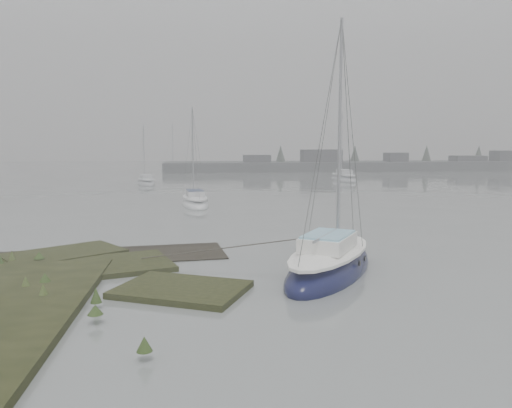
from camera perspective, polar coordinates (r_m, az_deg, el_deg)
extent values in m
plane|color=slate|center=(44.64, -7.97, 1.44)|extent=(160.00, 160.00, 0.00)
cube|color=#4C4F51|center=(80.50, 11.41, 4.21)|extent=(60.00, 8.00, 1.60)
cube|color=#424247|center=(76.02, 0.09, 4.80)|extent=(4.00, 3.00, 2.20)
cube|color=#424247|center=(77.83, 7.44, 5.09)|extent=(6.00, 3.00, 3.00)
cube|color=#424247|center=(81.60, 15.67, 4.79)|extent=(3.00, 3.00, 2.50)
cube|color=#424247|center=(86.88, 23.02, 4.45)|extent=(5.00, 3.00, 2.00)
cube|color=#424247|center=(89.99, 26.37, 4.60)|extent=(3.00, 3.00, 2.80)
cone|color=#384238|center=(78.54, 2.82, 5.44)|extent=(2.00, 2.00, 3.50)
cone|color=#384238|center=(81.39, 11.22, 5.37)|extent=(2.00, 2.00, 3.50)
cone|color=#384238|center=(85.84, 18.90, 5.21)|extent=(2.00, 2.00, 3.50)
cone|color=#384238|center=(90.09, 24.08, 5.04)|extent=(2.00, 2.00, 3.50)
ellipsoid|color=#0D1034|center=(16.52, 8.45, -7.53)|extent=(5.08, 6.42, 1.53)
ellipsoid|color=white|center=(16.38, 8.48, -5.46)|extent=(4.31, 5.52, 0.43)
cube|color=white|center=(16.05, 8.23, -4.34)|extent=(2.28, 2.54, 0.45)
cube|color=#8EC6DF|center=(16.00, 8.24, -3.46)|extent=(2.11, 2.34, 0.07)
cylinder|color=#939399|center=(16.78, 9.53, 8.24)|extent=(0.10, 0.10, 7.18)
cylinder|color=#939399|center=(15.83, 8.05, -3.57)|extent=(1.40, 2.17, 0.08)
ellipsoid|color=white|center=(34.03, -7.00, -0.09)|extent=(2.33, 5.28, 1.24)
ellipsoid|color=silver|center=(33.98, -7.01, 0.74)|extent=(1.91, 4.59, 0.35)
cube|color=silver|center=(33.73, -6.98, 1.22)|extent=(1.31, 1.88, 0.37)
cube|color=#1B264B|center=(33.71, -6.98, 1.57)|extent=(1.22, 1.72, 0.06)
cylinder|color=#939399|center=(34.44, -7.23, 6.12)|extent=(0.08, 0.08, 5.84)
cylinder|color=#939399|center=(33.56, -6.95, 1.54)|extent=(0.33, 2.04, 0.07)
ellipsoid|color=#B5B9BF|center=(52.88, -12.46, 2.28)|extent=(2.86, 5.03, 1.16)
ellipsoid|color=silver|center=(52.85, -12.48, 2.78)|extent=(2.39, 4.35, 0.33)
cube|color=silver|center=(52.63, -12.44, 3.08)|extent=(1.45, 1.86, 0.34)
cube|color=#B5B7C1|center=(52.62, -12.45, 3.28)|extent=(1.34, 1.71, 0.05)
cylinder|color=#939399|center=(53.33, -12.68, 6.01)|extent=(0.08, 0.08, 5.46)
cylinder|color=#939399|center=(52.48, -12.42, 3.28)|extent=(0.60, 1.85, 0.06)
ellipsoid|color=#B8BBC2|center=(57.62, 9.96, 2.73)|extent=(2.38, 6.13, 1.46)
ellipsoid|color=silver|center=(57.59, 9.97, 3.31)|extent=(1.94, 5.33, 0.41)
cube|color=silver|center=(57.32, 10.07, 3.65)|extent=(1.43, 2.14, 0.43)
cube|color=#A9ADB4|center=(57.31, 10.07, 3.89)|extent=(1.33, 1.97, 0.07)
cylinder|color=#939399|center=(58.20, 9.78, 7.03)|extent=(0.09, 0.09, 6.87)
cylinder|color=#939399|center=(57.15, 10.13, 3.88)|extent=(0.24, 2.40, 0.08)
ellipsoid|color=#B5B9BF|center=(77.28, -9.05, 3.78)|extent=(5.41, 4.91, 1.34)
ellipsoid|color=silver|center=(77.25, -9.06, 4.18)|extent=(4.63, 4.17, 0.38)
cube|color=silver|center=(77.08, -8.93, 4.42)|extent=(2.21, 2.11, 0.39)
cube|color=silver|center=(77.07, -8.93, 4.58)|extent=(2.04, 1.95, 0.06)
cylinder|color=#939399|center=(77.65, -9.50, 6.71)|extent=(0.09, 0.09, 6.30)
cylinder|color=#939399|center=(76.97, -8.84, 4.58)|extent=(1.75, 1.46, 0.07)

